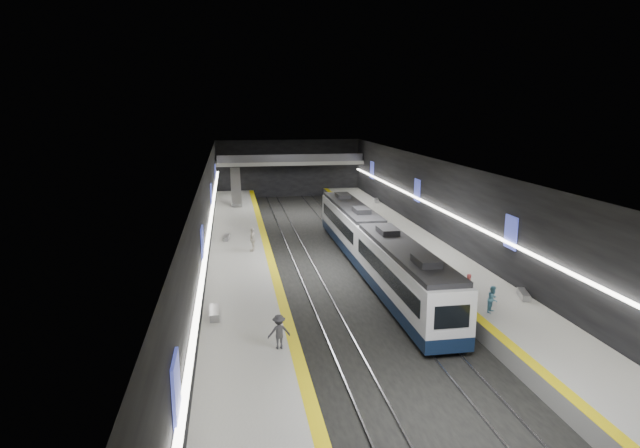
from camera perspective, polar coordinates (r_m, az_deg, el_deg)
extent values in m
plane|color=black|center=(42.31, 1.95, -4.86)|extent=(70.00, 70.00, 0.00)
cube|color=beige|center=(40.64, 2.04, 5.97)|extent=(20.00, 70.00, 0.04)
cube|color=black|center=(40.52, -12.00, -0.06)|extent=(0.04, 70.00, 8.00)
cube|color=black|center=(44.37, 14.75, 0.88)|extent=(0.04, 70.00, 8.00)
cube|color=black|center=(75.49, -3.37, 5.94)|extent=(20.00, 0.04, 8.00)
cube|color=slate|center=(41.37, -8.31, -4.67)|extent=(5.00, 70.00, 1.00)
cube|color=#A6A7A2|center=(41.23, -8.33, -3.99)|extent=(5.00, 70.00, 0.02)
cube|color=yellow|center=(41.32, -5.27, -3.86)|extent=(0.60, 70.00, 0.02)
cube|color=slate|center=(44.23, 11.54, -3.66)|extent=(5.00, 70.00, 1.00)
cube|color=#A6A7A2|center=(44.10, 11.57, -3.02)|extent=(5.00, 70.00, 0.02)
cube|color=yellow|center=(43.36, 8.85, -3.17)|extent=(0.60, 70.00, 0.02)
cube|color=gray|center=(41.79, -2.39, -5.00)|extent=(0.08, 70.00, 0.12)
cube|color=gray|center=(41.99, -0.44, -4.91)|extent=(0.08, 70.00, 0.12)
cube|color=gray|center=(42.67, 4.30, -4.65)|extent=(0.08, 70.00, 0.12)
cube|color=gray|center=(43.03, 6.17, -4.54)|extent=(0.08, 70.00, 0.12)
cube|color=#0E1C35|center=(34.90, 8.85, -7.55)|extent=(2.65, 15.00, 0.80)
cube|color=silver|center=(34.37, 8.95, -4.97)|extent=(2.65, 15.00, 2.50)
cube|color=black|center=(33.98, 9.03, -2.72)|extent=(2.44, 14.25, 0.30)
cube|color=black|center=(34.35, 8.95, -4.89)|extent=(2.69, 13.20, 1.00)
cube|color=black|center=(27.79, 13.90, -9.60)|extent=(1.85, 0.05, 1.20)
cube|color=#0E1C35|center=(48.72, 3.32, -1.62)|extent=(2.65, 15.00, 0.80)
cube|color=silver|center=(48.34, 3.34, 0.28)|extent=(2.65, 15.00, 2.50)
cube|color=black|center=(48.06, 3.36, 1.91)|extent=(2.44, 14.25, 0.30)
cube|color=black|center=(48.33, 3.34, 0.34)|extent=(2.69, 13.20, 1.00)
cube|color=black|center=(41.26, 5.67, -1.98)|extent=(1.85, 0.05, 1.20)
cube|color=#3A43B0|center=(16.76, -15.07, -17.02)|extent=(0.10, 1.50, 2.20)
cube|color=#3A43B0|center=(32.63, -12.41, -2.22)|extent=(0.10, 1.50, 2.20)
cube|color=#3A43B0|center=(50.24, -11.51, 2.95)|extent=(0.10, 1.50, 2.20)
cube|color=#3A43B0|center=(67.06, -11.10, 5.33)|extent=(0.10, 1.50, 2.20)
cube|color=#3A43B0|center=(37.26, 19.69, -0.84)|extent=(0.10, 1.50, 2.20)
cube|color=#3A43B0|center=(53.36, 10.32, 3.56)|extent=(0.10, 1.50, 2.20)
cube|color=#3A43B0|center=(69.44, 5.57, 5.74)|extent=(0.10, 1.50, 2.20)
cube|color=white|center=(40.56, -11.70, -0.33)|extent=(0.25, 68.60, 0.12)
cube|color=white|center=(44.32, 14.50, 0.62)|extent=(0.25, 68.60, 0.12)
cube|color=gray|center=(73.40, -3.21, 6.54)|extent=(20.00, 3.00, 0.50)
cube|color=#47474C|center=(71.89, -3.08, 7.02)|extent=(19.60, 0.08, 1.00)
cube|color=#99999E|center=(66.27, -8.97, 3.93)|extent=(1.20, 7.50, 3.92)
cube|color=#99999E|center=(31.04, -11.20, -9.30)|extent=(0.57, 1.88, 0.45)
cube|color=#99999E|center=(48.06, -9.96, -1.43)|extent=(0.59, 1.67, 0.40)
cube|color=#99999E|center=(35.62, 20.89, -7.06)|extent=(0.93, 1.73, 0.41)
cube|color=#99999E|center=(66.07, 6.04, 2.50)|extent=(0.73, 1.70, 0.40)
imported|color=#D14E55|center=(34.05, 15.61, -6.49)|extent=(0.52, 0.67, 1.63)
imported|color=#5292B3|center=(32.44, 17.96, -7.66)|extent=(0.96, 0.95, 1.57)
imported|color=silver|center=(43.74, -7.20, -1.66)|extent=(0.73, 1.24, 1.98)
imported|color=#38383F|center=(26.59, -4.40, -11.42)|extent=(1.20, 0.79, 1.73)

